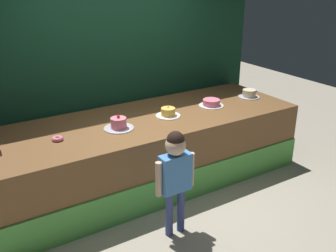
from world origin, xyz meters
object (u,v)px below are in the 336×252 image
Objects in this scene: cake_center_right at (211,103)px; donut at (58,139)px; child_figure at (175,170)px; cake_far_left at (119,124)px; cake_center_left at (168,113)px; cake_far_right at (249,94)px.

donut is at bearing -178.90° from cake_center_right.
cake_center_right is (1.26, 1.06, 0.17)m from child_figure.
child_figure is 9.48× the size of donut.
cake_far_left reaches higher than cake_center_left.
child_figure is 1.34m from donut.
cake_far_right is at bearing 1.79° from cake_center_right.
cake_center_left is 1.02× the size of cake_far_right.
donut is at bearing -178.73° from cake_far_right.
cake_center_left is at bearing 0.51° from donut.
donut is 2.81m from cake_far_right.
child_figure is 1.18m from cake_center_left.
cake_far_left reaches higher than cake_far_right.
donut is (-0.85, 1.02, 0.15)m from child_figure.
cake_center_right is (0.70, 0.03, -0.01)m from cake_center_left.
cake_far_left is (-0.15, 0.98, 0.19)m from child_figure.
cake_far_right is (2.81, 0.06, 0.03)m from donut.
child_figure is 1.01m from cake_far_left.
cake_center_right is at bearing 40.08° from child_figure.
cake_far_right is (1.41, 0.05, 0.00)m from cake_center_left.
child_figure reaches higher than cake_center_left.
cake_far_right is at bearing 2.77° from cake_far_left.
cake_far_right is at bearing 2.03° from cake_center_left.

